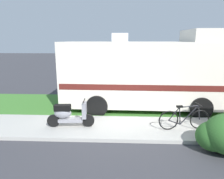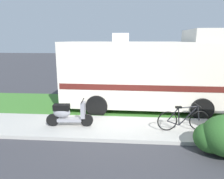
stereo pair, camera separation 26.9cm
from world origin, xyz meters
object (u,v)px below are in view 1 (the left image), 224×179
motorhome_rv (146,72)px  bicycle (184,119)px  scooter (69,114)px  pickup_truck_near (156,71)px

motorhome_rv → bicycle: size_ratio=4.10×
scooter → bicycle: bearing=-0.8°
scooter → pickup_truck_near: 8.50m
scooter → pickup_truck_near: size_ratio=0.30×
motorhome_rv → scooter: 4.05m
scooter → bicycle: (3.97, -0.06, -0.08)m
bicycle → pickup_truck_near: size_ratio=0.32×
scooter → pickup_truck_near: pickup_truck_near is taller
motorhome_rv → pickup_truck_near: (1.24, 4.82, -0.68)m
bicycle → pickup_truck_near: pickup_truck_near is taller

